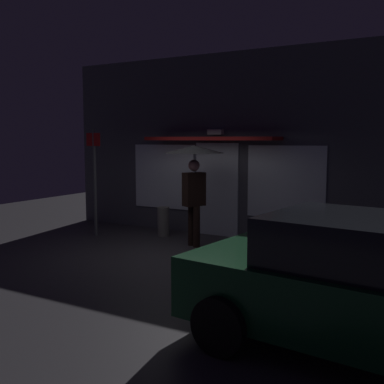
# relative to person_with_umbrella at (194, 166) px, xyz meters

# --- Properties ---
(ground_plane) EXTENTS (18.00, 18.00, 0.00)m
(ground_plane) POSITION_rel_person_with_umbrella_xyz_m (-0.10, -0.91, -1.73)
(ground_plane) COLOR #38353A
(building_facade) EXTENTS (8.30, 1.00, 4.26)m
(building_facade) POSITION_rel_person_with_umbrella_xyz_m (-0.10, 1.43, 0.38)
(building_facade) COLOR #4C4C56
(building_facade) RESTS_ON ground
(person_with_umbrella) EXTENTS (1.28, 1.28, 2.15)m
(person_with_umbrella) POSITION_rel_person_with_umbrella_xyz_m (0.00, 0.00, 0.00)
(person_with_umbrella) COLOR black
(person_with_umbrella) RESTS_ON ground
(parked_car) EXTENTS (4.34, 2.33, 1.48)m
(parked_car) POSITION_rel_person_with_umbrella_xyz_m (4.24, -3.54, -0.97)
(parked_car) COLOR #0C3F1E
(parked_car) RESTS_ON ground
(street_sign_post) EXTENTS (0.40, 0.07, 2.53)m
(street_sign_post) POSITION_rel_person_with_umbrella_xyz_m (-2.54, -0.24, -0.30)
(street_sign_post) COLOR #595B60
(street_sign_post) RESTS_ON ground
(sidewalk_bollard) EXTENTS (0.28, 0.28, 0.69)m
(sidewalk_bollard) POSITION_rel_person_with_umbrella_xyz_m (-1.14, 0.55, -1.38)
(sidewalk_bollard) COLOR slate
(sidewalk_bollard) RESTS_ON ground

